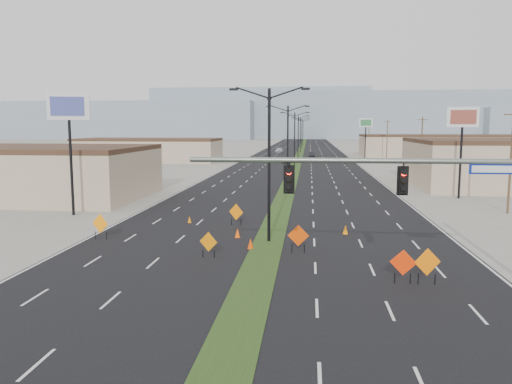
# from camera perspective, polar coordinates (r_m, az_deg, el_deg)

# --- Properties ---
(ground) EXTENTS (600.00, 600.00, 0.00)m
(ground) POSITION_cam_1_polar(r_m,az_deg,el_deg) (21.81, -1.13, -12.87)
(ground) COLOR gray
(ground) RESTS_ON ground
(road_surface) EXTENTS (25.00, 400.00, 0.02)m
(road_surface) POSITION_cam_1_polar(r_m,az_deg,el_deg) (120.55, 4.86, 3.89)
(road_surface) COLOR black
(road_surface) RESTS_ON ground
(median_strip) EXTENTS (2.00, 400.00, 0.04)m
(median_strip) POSITION_cam_1_polar(r_m,az_deg,el_deg) (120.55, 4.86, 3.89)
(median_strip) COLOR #234217
(median_strip) RESTS_ON ground
(building_sw_far) EXTENTS (30.00, 14.00, 4.50)m
(building_sw_far) POSITION_cam_1_polar(r_m,az_deg,el_deg) (110.94, -12.13, 4.60)
(building_sw_far) COLOR tan
(building_sw_far) RESTS_ON ground
(building_se_far) EXTENTS (44.00, 16.00, 5.00)m
(building_se_far) POSITION_cam_1_polar(r_m,az_deg,el_deg) (135.10, 21.36, 4.85)
(building_se_far) COLOR tan
(building_se_far) RESTS_ON ground
(mesa_west) EXTENTS (180.00, 50.00, 22.00)m
(mesa_west) POSITION_cam_1_polar(r_m,az_deg,el_deg) (324.35, -16.28, 7.84)
(mesa_west) COLOR #80929F
(mesa_west) RESTS_ON ground
(mesa_center) EXTENTS (220.00, 50.00, 28.00)m
(mesa_center) POSITION_cam_1_polar(r_m,az_deg,el_deg) (322.52, 12.89, 8.48)
(mesa_center) COLOR #80929F
(mesa_center) RESTS_ON ground
(mesa_backdrop) EXTENTS (140.00, 50.00, 32.00)m
(mesa_backdrop) POSITION_cam_1_polar(r_m,az_deg,el_deg) (341.94, 0.62, 8.94)
(mesa_backdrop) COLOR #80929F
(mesa_backdrop) RESTS_ON ground
(signal_mast) EXTENTS (16.30, 0.60, 8.00)m
(signal_mast) POSITION_cam_1_polar(r_m,az_deg,el_deg) (23.23, 20.93, 0.08)
(signal_mast) COLOR slate
(signal_mast) RESTS_ON ground
(streetlight_0) EXTENTS (5.15, 0.24, 10.02)m
(streetlight_0) POSITION_cam_1_polar(r_m,az_deg,el_deg) (32.46, 1.51, 3.67)
(streetlight_0) COLOR black
(streetlight_0) RESTS_ON ground
(streetlight_1) EXTENTS (5.15, 0.24, 10.02)m
(streetlight_1) POSITION_cam_1_polar(r_m,az_deg,el_deg) (60.37, 3.64, 5.45)
(streetlight_1) COLOR black
(streetlight_1) RESTS_ON ground
(streetlight_2) EXTENTS (5.15, 0.24, 10.02)m
(streetlight_2) POSITION_cam_1_polar(r_m,az_deg,el_deg) (88.34, 4.43, 6.09)
(streetlight_2) COLOR black
(streetlight_2) RESTS_ON ground
(streetlight_3) EXTENTS (5.15, 0.24, 10.02)m
(streetlight_3) POSITION_cam_1_polar(r_m,az_deg,el_deg) (116.33, 4.84, 6.43)
(streetlight_3) COLOR black
(streetlight_3) RESTS_ON ground
(streetlight_4) EXTENTS (5.15, 0.24, 10.02)m
(streetlight_4) POSITION_cam_1_polar(r_m,az_deg,el_deg) (144.32, 5.09, 6.64)
(streetlight_4) COLOR black
(streetlight_4) RESTS_ON ground
(streetlight_5) EXTENTS (5.15, 0.24, 10.02)m
(streetlight_5) POSITION_cam_1_polar(r_m,az_deg,el_deg) (172.31, 5.26, 6.78)
(streetlight_5) COLOR black
(streetlight_5) RESTS_ON ground
(streetlight_6) EXTENTS (5.15, 0.24, 10.02)m
(streetlight_6) POSITION_cam_1_polar(r_m,az_deg,el_deg) (200.31, 5.38, 6.88)
(streetlight_6) COLOR black
(streetlight_6) RESTS_ON ground
(utility_pole_0) EXTENTS (1.60, 0.20, 9.00)m
(utility_pole_0) POSITION_cam_1_polar(r_m,az_deg,el_deg) (48.60, 27.12, 3.25)
(utility_pole_0) COLOR #4C3823
(utility_pole_0) RESTS_ON ground
(utility_pole_1) EXTENTS (1.60, 0.20, 9.00)m
(utility_pole_1) POSITION_cam_1_polar(r_m,az_deg,el_deg) (82.20, 18.39, 5.11)
(utility_pole_1) COLOR #4C3823
(utility_pole_1) RESTS_ON ground
(utility_pole_2) EXTENTS (1.60, 0.20, 9.00)m
(utility_pole_2) POSITION_cam_1_polar(r_m,az_deg,el_deg) (116.62, 14.75, 5.85)
(utility_pole_2) COLOR #4C3823
(utility_pole_2) RESTS_ON ground
(utility_pole_3) EXTENTS (1.60, 0.20, 9.00)m
(utility_pole_3) POSITION_cam_1_polar(r_m,az_deg,el_deg) (151.31, 12.77, 6.24)
(utility_pole_3) COLOR #4C3823
(utility_pole_3) RESTS_ON ground
(car_left) EXTENTS (1.97, 3.89, 1.27)m
(car_left) POSITION_cam_1_polar(r_m,az_deg,el_deg) (103.90, 3.55, 3.67)
(car_left) COLOR maroon
(car_left) RESTS_ON ground
(car_mid) EXTENTS (1.49, 3.90, 1.27)m
(car_mid) POSITION_cam_1_polar(r_m,az_deg,el_deg) (124.58, 6.42, 4.28)
(car_mid) COLOR black
(car_mid) RESTS_ON ground
(car_far) EXTENTS (2.28, 4.94, 1.40)m
(car_far) POSITION_cam_1_polar(r_m,az_deg,el_deg) (143.42, 2.66, 4.77)
(car_far) COLOR #B1B6BB
(car_far) RESTS_ON ground
(construction_sign_0) EXTENTS (1.26, 0.48, 1.76)m
(construction_sign_0) POSITION_cam_1_polar(r_m,az_deg,el_deg) (35.21, -17.37, -3.56)
(construction_sign_0) COLOR orange
(construction_sign_0) RESTS_ON ground
(construction_sign_1) EXTENTS (1.10, 0.40, 1.53)m
(construction_sign_1) POSITION_cam_1_polar(r_m,az_deg,el_deg) (29.17, -5.46, -5.80)
(construction_sign_1) COLOR orange
(construction_sign_1) RESTS_ON ground
(construction_sign_2) EXTENTS (1.16, 0.57, 1.68)m
(construction_sign_2) POSITION_cam_1_polar(r_m,az_deg,el_deg) (38.39, -2.29, -2.39)
(construction_sign_2) COLOR orange
(construction_sign_2) RESTS_ON ground
(construction_sign_3) EXTENTS (1.30, 0.10, 1.73)m
(construction_sign_3) POSITION_cam_1_polar(r_m,az_deg,el_deg) (30.20, 4.85, -5.09)
(construction_sign_3) COLOR #D53E04
(construction_sign_3) RESTS_ON ground
(construction_sign_4) EXTENTS (1.25, 0.29, 1.69)m
(construction_sign_4) POSITION_cam_1_polar(r_m,az_deg,el_deg) (25.39, 16.46, -7.87)
(construction_sign_4) COLOR red
(construction_sign_4) RESTS_ON ground
(construction_sign_5) EXTENTS (1.32, 0.38, 1.80)m
(construction_sign_5) POSITION_cam_1_polar(r_m,az_deg,el_deg) (25.56, 18.99, -7.71)
(construction_sign_5) COLOR orange
(construction_sign_5) RESTS_ON ground
(cone_0) EXTENTS (0.46, 0.46, 0.64)m
(cone_0) POSITION_cam_1_polar(r_m,az_deg,el_deg) (34.33, -2.13, -4.72)
(cone_0) COLOR #FF5405
(cone_0) RESTS_ON ground
(cone_1) EXTENTS (0.50, 0.50, 0.68)m
(cone_1) POSITION_cam_1_polar(r_m,az_deg,el_deg) (31.20, -0.63, -5.92)
(cone_1) COLOR #D63F04
(cone_1) RESTS_ON ground
(cone_2) EXTENTS (0.45, 0.45, 0.65)m
(cone_2) POSITION_cam_1_polar(r_m,az_deg,el_deg) (35.95, 10.18, -4.26)
(cone_2) COLOR orange
(cone_2) RESTS_ON ground
(cone_3) EXTENTS (0.42, 0.42, 0.53)m
(cone_3) POSITION_cam_1_polar(r_m,az_deg,el_deg) (39.84, -7.61, -3.15)
(cone_3) COLOR orange
(cone_3) RESTS_ON ground
(pole_sign_west) EXTENTS (3.32, 1.42, 10.38)m
(pole_sign_west) POSITION_cam_1_polar(r_m,az_deg,el_deg) (45.24, -20.62, 8.23)
(pole_sign_west) COLOR black
(pole_sign_west) RESTS_ON ground
(pole_sign_east_near) EXTENTS (3.12, 1.05, 9.59)m
(pole_sign_east_near) POSITION_cam_1_polar(r_m,az_deg,el_deg) (56.57, 22.53, 7.19)
(pole_sign_east_near) COLOR black
(pole_sign_east_near) RESTS_ON ground
(pole_sign_east_far) EXTENTS (3.10, 0.85, 9.45)m
(pole_sign_east_far) POSITION_cam_1_polar(r_m,az_deg,el_deg) (121.08, 12.44, 7.41)
(pole_sign_east_far) COLOR black
(pole_sign_east_far) RESTS_ON ground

